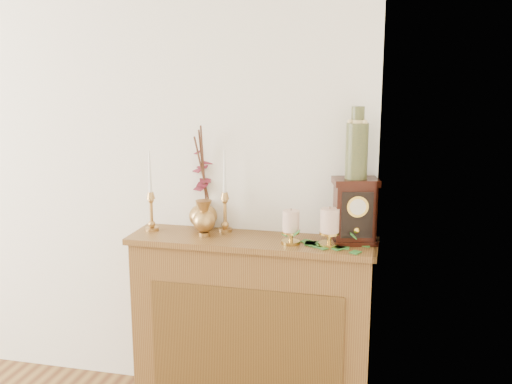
% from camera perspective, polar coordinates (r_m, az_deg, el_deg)
% --- Properties ---
extents(console_shelf, '(1.24, 0.34, 0.93)m').
position_cam_1_polar(console_shelf, '(3.16, -0.40, -13.01)').
color(console_shelf, brown).
rests_on(console_shelf, ground).
extents(candlestick_left, '(0.07, 0.07, 0.42)m').
position_cam_1_polar(candlestick_left, '(3.14, -9.97, -1.22)').
color(candlestick_left, tan).
rests_on(candlestick_left, console_shelf).
extents(candlestick_center, '(0.07, 0.07, 0.42)m').
position_cam_1_polar(candlestick_center, '(3.08, -2.98, -1.29)').
color(candlestick_center, tan).
rests_on(candlestick_center, console_shelf).
extents(bud_vase, '(0.11, 0.11, 0.18)m').
position_cam_1_polar(bud_vase, '(3.01, -4.98, -2.54)').
color(bud_vase, tan).
rests_on(bud_vase, console_shelf).
extents(ginger_jar, '(0.22, 0.24, 0.55)m').
position_cam_1_polar(ginger_jar, '(3.15, -5.02, 1.02)').
color(ginger_jar, tan).
rests_on(ginger_jar, console_shelf).
extents(pillar_candle_left, '(0.09, 0.09, 0.18)m').
position_cam_1_polar(pillar_candle_left, '(2.88, 3.34, -3.19)').
color(pillar_candle_left, '#B5923F').
rests_on(pillar_candle_left, console_shelf).
extents(pillar_candle_right, '(0.10, 0.10, 0.20)m').
position_cam_1_polar(pillar_candle_right, '(2.85, 7.02, -3.18)').
color(pillar_candle_right, '#B5923F').
rests_on(pillar_candle_right, console_shelf).
extents(ivy_garland, '(0.47, 0.18, 0.08)m').
position_cam_1_polar(ivy_garland, '(2.88, 5.79, -4.88)').
color(ivy_garland, '#2B6928').
rests_on(ivy_garland, console_shelf).
extents(mantel_clock, '(0.24, 0.20, 0.32)m').
position_cam_1_polar(mantel_clock, '(2.91, 9.38, -1.85)').
color(mantel_clock, black).
rests_on(mantel_clock, console_shelf).
extents(ceramic_vase, '(0.11, 0.11, 0.34)m').
position_cam_1_polar(ceramic_vase, '(2.86, 9.59, 4.30)').
color(ceramic_vase, '#193225').
rests_on(ceramic_vase, mantel_clock).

